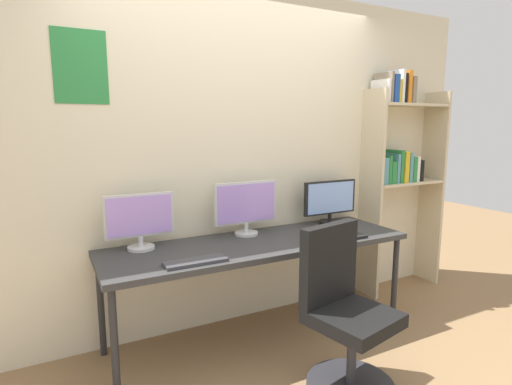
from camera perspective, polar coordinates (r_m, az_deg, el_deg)
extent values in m
plane|color=olive|center=(2.80, 6.79, -24.66)|extent=(12.00, 12.00, 0.00)
cube|color=beige|center=(3.22, -3.06, 4.65)|extent=(4.62, 0.10, 2.60)
cube|color=#287F3D|center=(2.90, -23.31, 15.84)|extent=(0.32, 0.01, 0.46)
cube|color=#333333|center=(2.96, 0.45, -7.22)|extent=(2.22, 0.68, 0.04)
cylinder|color=#262628|center=(2.54, -19.13, -19.80)|extent=(0.04, 0.04, 0.70)
cylinder|color=#262628|center=(3.48, 18.79, -11.57)|extent=(0.04, 0.04, 0.70)
cylinder|color=#262628|center=(3.06, -20.83, -14.70)|extent=(0.04, 0.04, 0.70)
cylinder|color=#262628|center=(3.88, 12.52, -9.11)|extent=(0.04, 0.04, 0.70)
cube|color=beige|center=(3.82, 15.71, -0.39)|extent=(0.03, 0.28, 1.88)
cube|color=beige|center=(4.40, 23.32, 0.46)|extent=(0.03, 0.28, 1.88)
cube|color=beige|center=(4.09, 19.86, 1.36)|extent=(0.76, 0.28, 0.02)
cube|color=beige|center=(4.06, 20.44, 11.38)|extent=(0.76, 0.28, 0.02)
cube|color=teal|center=(3.85, 16.64, 3.00)|extent=(0.05, 0.22, 0.24)
cube|color=#287F3D|center=(3.88, 17.15, 3.15)|extent=(0.03, 0.22, 0.25)
cube|color=#287F3D|center=(3.92, 17.65, 2.78)|extent=(0.05, 0.22, 0.20)
cube|color=teal|center=(3.95, 18.20, 3.29)|extent=(0.04, 0.22, 0.26)
cube|color=#287F3D|center=(3.98, 18.65, 3.54)|extent=(0.03, 0.22, 0.30)
cube|color=gold|center=(4.01, 19.24, 3.46)|extent=(0.05, 0.22, 0.28)
cube|color=teal|center=(4.04, 19.77, 3.39)|extent=(0.04, 0.22, 0.27)
cube|color=#287F3D|center=(4.09, 20.24, 3.13)|extent=(0.05, 0.22, 0.23)
cube|color=white|center=(4.14, 20.61, 3.21)|extent=(0.04, 0.22, 0.23)
cube|color=black|center=(4.17, 21.07, 2.98)|extent=(0.04, 0.22, 0.20)
cube|color=white|center=(3.83, 16.99, 13.37)|extent=(0.02, 0.22, 0.20)
cube|color=gray|center=(3.85, 17.36, 13.78)|extent=(0.02, 0.22, 0.26)
cube|color=#1E4799|center=(3.87, 17.96, 13.56)|extent=(0.05, 0.22, 0.24)
cube|color=gold|center=(3.92, 18.37, 13.20)|extent=(0.03, 0.22, 0.20)
cube|color=white|center=(3.95, 18.77, 13.80)|extent=(0.03, 0.22, 0.29)
cube|color=black|center=(3.97, 19.11, 13.51)|extent=(0.03, 0.22, 0.25)
cube|color=orange|center=(4.00, 19.60, 13.65)|extent=(0.04, 0.22, 0.28)
cube|color=gray|center=(4.02, 20.16, 13.24)|extent=(0.04, 0.22, 0.23)
cylinder|color=#2D2D33|center=(2.62, 13.22, -21.05)|extent=(0.06, 0.06, 0.38)
cube|color=black|center=(2.52, 13.42, -16.72)|extent=(0.52, 0.52, 0.08)
cube|color=black|center=(2.52, 10.16, -9.70)|extent=(0.44, 0.16, 0.48)
cylinder|color=silver|center=(2.88, -15.74, -7.42)|extent=(0.18, 0.18, 0.02)
cylinder|color=silver|center=(2.87, -15.78, -6.57)|extent=(0.03, 0.03, 0.07)
cube|color=silver|center=(2.83, -15.97, -3.05)|extent=(0.46, 0.03, 0.29)
cube|color=#B28CE5|center=(2.82, -15.90, -3.12)|extent=(0.42, 0.01, 0.26)
cylinder|color=silver|center=(3.13, -1.36, -5.72)|extent=(0.18, 0.18, 0.02)
cylinder|color=silver|center=(3.12, -1.37, -4.91)|extent=(0.03, 0.03, 0.07)
cube|color=silver|center=(3.08, -1.42, -1.41)|extent=(0.51, 0.03, 0.32)
cube|color=#B28CE5|center=(3.07, -1.28, -1.46)|extent=(0.47, 0.01, 0.28)
cylinder|color=black|center=(3.54, 10.23, -4.07)|extent=(0.18, 0.18, 0.02)
cylinder|color=black|center=(3.53, 10.25, -3.42)|extent=(0.03, 0.03, 0.06)
cube|color=black|center=(3.50, 10.28, -0.66)|extent=(0.51, 0.03, 0.28)
cube|color=#8CB2F2|center=(3.49, 10.45, -0.70)|extent=(0.47, 0.01, 0.25)
cube|color=#38383D|center=(2.54, -8.42, -9.51)|extent=(0.39, 0.13, 0.02)
cube|color=black|center=(3.07, 11.84, -6.24)|extent=(0.39, 0.13, 0.02)
ellipsoid|color=#38383D|center=(2.95, 6.97, -6.63)|extent=(0.06, 0.10, 0.03)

